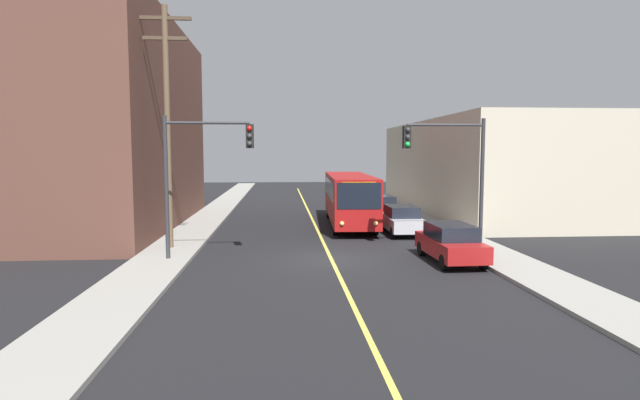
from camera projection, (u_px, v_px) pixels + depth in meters
ground_plane at (331, 259)px, 22.29m from camera, size 120.00×120.00×0.00m
sidewalk_left at (199, 227)px, 31.66m from camera, size 2.50×90.00×0.15m
sidewalk_right at (429, 224)px, 32.76m from camera, size 2.50×90.00×0.15m
lane_stripe_center at (311, 217)px, 37.18m from camera, size 0.16×60.00×0.01m
building_left_brick at (95, 126)px, 31.45m from camera, size 10.00×20.36×12.53m
building_right_warehouse at (493, 167)px, 40.25m from camera, size 12.00×24.54×7.03m
city_bus at (349, 197)px, 32.92m from camera, size 3.10×12.24×3.20m
parked_car_red at (451, 242)px, 21.61m from camera, size 1.91×4.44×1.62m
parked_car_silver at (402, 219)px, 29.12m from camera, size 1.87×4.42×1.62m
parked_car_black at (381, 207)px, 36.03m from camera, size 1.97×4.47×1.62m
utility_pole_near at (167, 117)px, 23.77m from camera, size 2.40×0.28×11.18m
traffic_signal_left_corner at (203, 160)px, 21.49m from camera, size 3.75×0.48×6.00m
traffic_signal_right_corner at (449, 160)px, 23.07m from camera, size 3.75×0.48×6.00m
fire_hydrant at (458, 232)px, 26.21m from camera, size 0.44×0.26×0.84m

